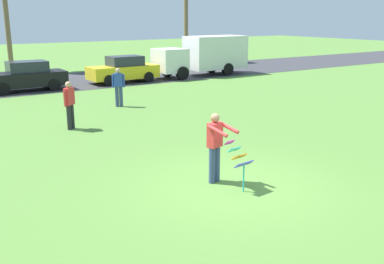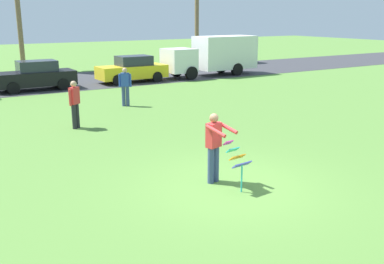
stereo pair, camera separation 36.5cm
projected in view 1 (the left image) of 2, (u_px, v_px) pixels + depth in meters
name	position (u px, v px, depth m)	size (l,w,h in m)	color
ground_plane	(232.00, 185.00, 10.72)	(120.00, 120.00, 0.00)	#568438
road_strip	(29.00, 84.00, 26.45)	(120.00, 8.00, 0.01)	#38383D
person_kite_flyer	(215.00, 145.00, 10.71)	(0.67, 0.74, 1.73)	#384772
kite_held	(239.00, 158.00, 10.29)	(0.52, 0.66, 1.14)	#D83399
parked_car_black	(26.00, 77.00, 23.95)	(4.20, 1.84, 1.60)	black
parked_car_yellow	(124.00, 70.00, 27.00)	(4.22, 1.88, 1.60)	yellow
parked_truck_white_box	(206.00, 54.00, 30.08)	(6.75, 2.25, 2.62)	silver
person_walker_near	(70.00, 104.00, 15.79)	(0.47, 0.39, 1.73)	#26262B
person_walker_far	(119.00, 86.00, 19.78)	(0.50, 0.37, 1.73)	#384772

